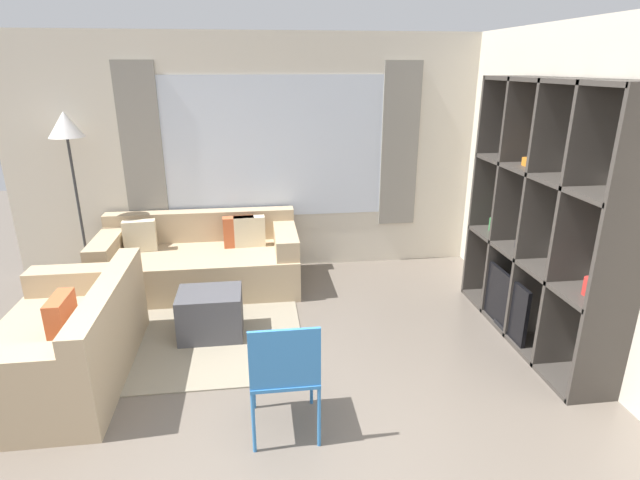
{
  "coord_description": "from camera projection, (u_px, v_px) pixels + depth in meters",
  "views": [
    {
      "loc": [
        -0.23,
        -2.36,
        2.34
      ],
      "look_at": [
        0.32,
        1.86,
        0.85
      ],
      "focal_mm": 28.0,
      "sensor_mm": 36.0,
      "label": 1
    }
  ],
  "objects": [
    {
      "name": "ground_plane",
      "position": [
        307.0,
        476.0,
        3.01
      ],
      "size": [
        16.0,
        16.0,
        0.0
      ],
      "primitive_type": "plane",
      "color": "#665B51"
    },
    {
      "name": "wall_back",
      "position": [
        275.0,
        156.0,
        5.76
      ],
      "size": [
        5.91,
        0.11,
        2.7
      ],
      "color": "beige",
      "rests_on": "ground_plane"
    },
    {
      "name": "wall_right",
      "position": [
        552.0,
        183.0,
        4.44
      ],
      "size": [
        0.07,
        4.59,
        2.7
      ],
      "primitive_type": "cube",
      "color": "beige",
      "rests_on": "ground_plane"
    },
    {
      "name": "area_rug",
      "position": [
        163.0,
        336.0,
        4.56
      ],
      "size": [
        2.52,
        1.76,
        0.01
      ],
      "primitive_type": "cube",
      "color": "gray",
      "rests_on": "ground_plane"
    },
    {
      "name": "shelving_unit",
      "position": [
        545.0,
        221.0,
        4.23
      ],
      "size": [
        0.41,
        1.96,
        2.25
      ],
      "color": "silver",
      "rests_on": "ground_plane"
    },
    {
      "name": "couch_main",
      "position": [
        201.0,
        261.0,
        5.51
      ],
      "size": [
        2.12,
        0.99,
        0.78
      ],
      "color": "tan",
      "rests_on": "ground_plane"
    },
    {
      "name": "couch_side",
      "position": [
        66.0,
        343.0,
        3.88
      ],
      "size": [
        0.99,
        1.63,
        0.78
      ],
      "rotation": [
        0.0,
        0.0,
        -1.57
      ],
      "color": "tan",
      "rests_on": "ground_plane"
    },
    {
      "name": "ottoman",
      "position": [
        211.0,
        314.0,
        4.51
      ],
      "size": [
        0.57,
        0.44,
        0.43
      ],
      "color": "#47474C",
      "rests_on": "ground_plane"
    },
    {
      "name": "floor_lamp",
      "position": [
        67.0,
        136.0,
        5.11
      ],
      "size": [
        0.35,
        0.35,
        1.91
      ],
      "color": "black",
      "rests_on": "ground_plane"
    },
    {
      "name": "folding_chair",
      "position": [
        284.0,
        368.0,
        3.18
      ],
      "size": [
        0.44,
        0.46,
        0.86
      ],
      "rotation": [
        0.0,
        0.0,
        3.14
      ],
      "color": "#3375B7",
      "rests_on": "ground_plane"
    }
  ]
}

